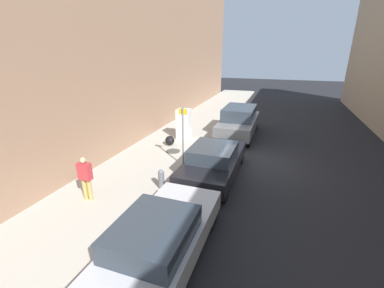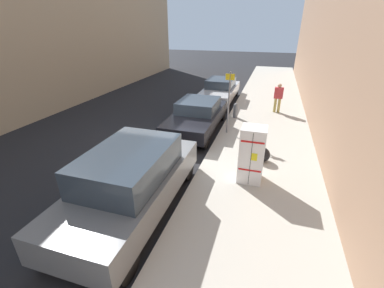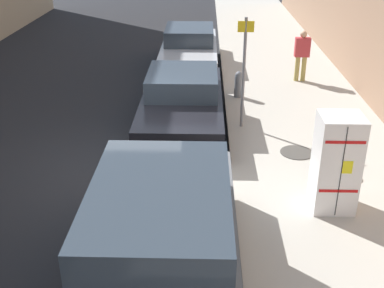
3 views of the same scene
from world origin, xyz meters
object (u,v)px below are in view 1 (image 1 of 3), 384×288
at_px(discarded_refrigerator, 184,124).
at_px(trash_bag, 170,141).
at_px(parked_sedan_dark, 214,160).
at_px(parked_sedan_silver, 158,242).
at_px(fire_hydrant, 161,179).
at_px(street_sign_post, 183,134).
at_px(parked_suv_gray, 239,121).
at_px(pedestrian_walking_far, 85,176).

distance_m(discarded_refrigerator, trash_bag, 1.45).
bearing_deg(parked_sedan_dark, parked_sedan_silver, -90.00).
bearing_deg(fire_hydrant, discarded_refrigerator, 102.93).
xyz_separation_m(street_sign_post, parked_sedan_silver, (1.42, -5.25, -0.88)).
distance_m(parked_sedan_dark, parked_suv_gray, 5.86).
xyz_separation_m(pedestrian_walking_far, parked_sedan_silver, (3.42, -1.67, -0.30)).
distance_m(discarded_refrigerator, street_sign_post, 3.77).
height_order(trash_bag, parked_suv_gray, parked_suv_gray).
distance_m(fire_hydrant, trash_bag, 4.56).
height_order(parked_sedan_silver, parked_suv_gray, parked_suv_gray).
height_order(pedestrian_walking_far, parked_sedan_dark, pedestrian_walking_far).
xyz_separation_m(parked_sedan_silver, parked_suv_gray, (0.00, 10.86, 0.18)).
height_order(fire_hydrant, parked_sedan_silver, parked_sedan_silver).
distance_m(parked_sedan_silver, parked_suv_gray, 10.86).
relative_size(fire_hydrant, parked_sedan_dark, 0.16).
bearing_deg(trash_bag, parked_sedan_dark, -38.97).
bearing_deg(parked_sedan_silver, discarded_refrigerator, 107.40).
height_order(fire_hydrant, trash_bag, fire_hydrant).
distance_m(discarded_refrigerator, parked_sedan_silver, 9.15).
bearing_deg(discarded_refrigerator, parked_sedan_silver, -72.60).
xyz_separation_m(discarded_refrigerator, parked_suv_gray, (2.74, 2.12, -0.10)).
relative_size(street_sign_post, parked_suv_gray, 0.53).
height_order(discarded_refrigerator, pedestrian_walking_far, discarded_refrigerator).
bearing_deg(pedestrian_walking_far, fire_hydrant, 163.31).
xyz_separation_m(discarded_refrigerator, fire_hydrant, (1.28, -5.56, -0.47)).
bearing_deg(trash_bag, parked_sedan_silver, -67.84).
distance_m(trash_bag, parked_sedan_dark, 3.91).
xyz_separation_m(discarded_refrigerator, parked_sedan_dark, (2.74, -3.74, -0.29)).
height_order(street_sign_post, parked_sedan_silver, street_sign_post).
distance_m(discarded_refrigerator, parked_suv_gray, 3.46).
xyz_separation_m(fire_hydrant, parked_sedan_dark, (1.46, 1.82, 0.18)).
bearing_deg(parked_suv_gray, trash_bag, -131.70).
xyz_separation_m(trash_bag, parked_sedan_dark, (3.03, -2.45, 0.30)).
height_order(discarded_refrigerator, street_sign_post, street_sign_post).
distance_m(discarded_refrigerator, fire_hydrant, 5.72).
distance_m(fire_hydrant, parked_sedan_dark, 2.34).
bearing_deg(discarded_refrigerator, fire_hydrant, -77.07).
bearing_deg(parked_sedan_dark, trash_bag, 141.03).
bearing_deg(parked_suv_gray, fire_hydrant, -100.76).
distance_m(fire_hydrant, parked_sedan_silver, 3.50).
bearing_deg(parked_sedan_dark, pedestrian_walking_far, -135.81).
bearing_deg(discarded_refrigerator, parked_sedan_dark, -53.79).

